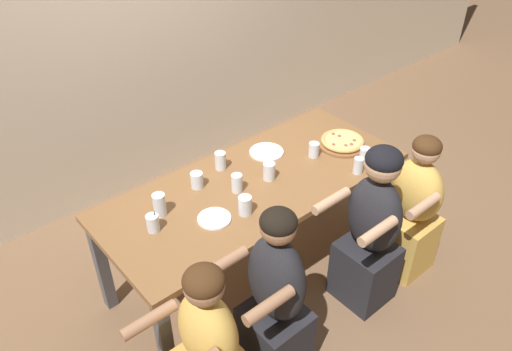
% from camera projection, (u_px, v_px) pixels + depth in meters
% --- Properties ---
extents(ground_plane, '(18.00, 18.00, 0.00)m').
position_uv_depth(ground_plane, '(256.00, 266.00, 3.58)').
color(ground_plane, brown).
rests_on(ground_plane, ground).
extents(dining_table, '(2.02, 0.85, 0.76)m').
position_uv_depth(dining_table, '(256.00, 192.00, 3.19)').
color(dining_table, brown).
rests_on(dining_table, ground).
extents(pizza_board_main, '(0.34, 0.34, 0.05)m').
position_uv_depth(pizza_board_main, '(342.00, 142.00, 3.47)').
color(pizza_board_main, brown).
rests_on(pizza_board_main, dining_table).
extents(empty_plate_a, '(0.19, 0.19, 0.02)m').
position_uv_depth(empty_plate_a, '(214.00, 219.00, 2.85)').
color(empty_plate_a, white).
rests_on(empty_plate_a, dining_table).
extents(empty_plate_b, '(0.23, 0.23, 0.02)m').
position_uv_depth(empty_plate_b, '(266.00, 152.00, 3.41)').
color(empty_plate_b, white).
rests_on(empty_plate_b, dining_table).
extents(cocktail_glass_blue, '(0.07, 0.07, 0.13)m').
position_uv_depth(cocktail_glass_blue, '(153.00, 224.00, 2.75)').
color(cocktail_glass_blue, silver).
rests_on(cocktail_glass_blue, dining_table).
extents(drinking_glass_a, '(0.07, 0.07, 0.12)m').
position_uv_depth(drinking_glass_a, '(220.00, 161.00, 3.23)').
color(drinking_glass_a, silver).
rests_on(drinking_glass_a, dining_table).
extents(drinking_glass_b, '(0.08, 0.08, 0.14)m').
position_uv_depth(drinking_glass_b, '(160.00, 206.00, 2.85)').
color(drinking_glass_b, silver).
rests_on(drinking_glass_b, dining_table).
extents(drinking_glass_c, '(0.07, 0.07, 0.11)m').
position_uv_depth(drinking_glass_c, '(364.00, 157.00, 3.28)').
color(drinking_glass_c, silver).
rests_on(drinking_glass_c, dining_table).
extents(drinking_glass_d, '(0.08, 0.08, 0.10)m').
position_uv_depth(drinking_glass_d, '(197.00, 180.00, 3.07)').
color(drinking_glass_d, silver).
rests_on(drinking_glass_d, dining_table).
extents(drinking_glass_e, '(0.07, 0.07, 0.10)m').
position_uv_depth(drinking_glass_e, '(314.00, 150.00, 3.35)').
color(drinking_glass_e, silver).
rests_on(drinking_glass_e, dining_table).
extents(drinking_glass_f, '(0.08, 0.08, 0.11)m').
position_uv_depth(drinking_glass_f, '(269.00, 172.00, 3.14)').
color(drinking_glass_f, silver).
rests_on(drinking_glass_f, dining_table).
extents(drinking_glass_g, '(0.06, 0.06, 0.11)m').
position_uv_depth(drinking_glass_g, '(358.00, 166.00, 3.20)').
color(drinking_glass_g, silver).
rests_on(drinking_glass_g, dining_table).
extents(drinking_glass_h, '(0.08, 0.08, 0.12)m').
position_uv_depth(drinking_glass_h, '(245.00, 205.00, 2.86)').
color(drinking_glass_h, silver).
rests_on(drinking_glass_h, dining_table).
extents(drinking_glass_i, '(0.07, 0.07, 0.12)m').
position_uv_depth(drinking_glass_i, '(237.00, 183.00, 3.03)').
color(drinking_glass_i, silver).
rests_on(drinking_glass_i, dining_table).
extents(diner_near_midright, '(0.51, 0.40, 1.17)m').
position_uv_depth(diner_near_midright, '(370.00, 234.00, 3.06)').
color(diner_near_midright, '#232328').
rests_on(diner_near_midright, ground).
extents(diner_near_right, '(0.51, 0.40, 1.06)m').
position_uv_depth(diner_near_right, '(411.00, 212.00, 3.33)').
color(diner_near_right, gold).
rests_on(diner_near_right, ground).
extents(diner_near_midleft, '(0.51, 0.40, 1.15)m').
position_uv_depth(diner_near_midleft, '(275.00, 302.00, 2.66)').
color(diner_near_midleft, '#232328').
rests_on(diner_near_midleft, ground).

